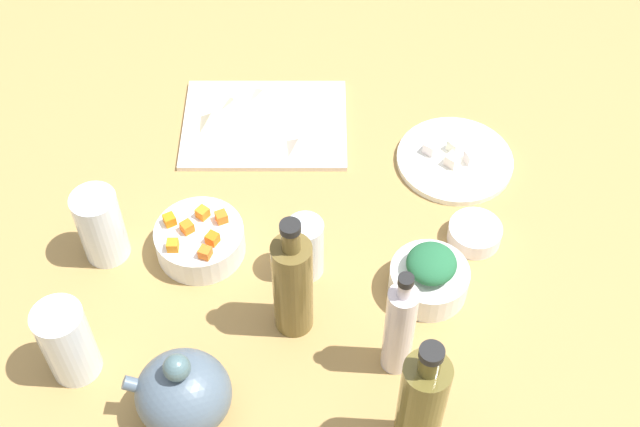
{
  "coord_description": "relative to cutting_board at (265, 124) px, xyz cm",
  "views": [
    {
      "loc": [
        -5.17,
        88.59,
        116.17
      ],
      "look_at": [
        0.0,
        0.0,
        8.0
      ],
      "focal_mm": 47.64,
      "sensor_mm": 36.0,
      "label": 1
    }
  ],
  "objects": [
    {
      "name": "tofu_cube_0",
      "position": [
        -35.17,
        5.22,
        1.8
      ],
      "size": [
        3.11,
        3.11,
        2.2
      ],
      "primitive_type": "cube",
      "rotation": [
        0.0,
        0.0,
        2.35
      ],
      "color": "white",
      "rests_on": "plate_tofu"
    },
    {
      "name": "dumpling_1",
      "position": [
        9.61,
        1.24,
        2.06
      ],
      "size": [
        6.83,
        6.85,
        3.12
      ],
      "primitive_type": "pyramid",
      "rotation": [
        0.0,
        0.0,
        0.89
      ],
      "color": "beige",
      "rests_on": "cutting_board"
    },
    {
      "name": "bottle_2",
      "position": [
        -8.88,
        42.74,
        9.69
      ],
      "size": [
        6.02,
        6.02,
        24.23
      ],
      "color": "brown",
      "rests_on": "tabletop"
    },
    {
      "name": "dumpling_3",
      "position": [
        -6.92,
        6.39,
        1.8
      ],
      "size": [
        6.05,
        6.02,
        2.59
      ],
      "primitive_type": "pyramid",
      "rotation": [
        0.0,
        0.0,
        5.66
      ],
      "color": "beige",
      "rests_on": "cutting_board"
    },
    {
      "name": "plate_tofu",
      "position": [
        -35.29,
        7.26,
        0.1
      ],
      "size": [
        21.01,
        21.01,
        1.2
      ],
      "primitive_type": "cylinder",
      "color": "white",
      "rests_on": "tabletop"
    },
    {
      "name": "bottle_1",
      "position": [
        -27.3,
        61.72,
        10.51
      ],
      "size": [
        6.32,
        6.32,
        25.48
      ],
      "color": "brown",
      "rests_on": "tabletop"
    },
    {
      "name": "carrot_cube_6",
      "position": [
        12.41,
        28.44,
        5.61
      ],
      "size": [
        2.48,
        2.48,
        1.8
      ],
      "primitive_type": "cube",
      "rotation": [
        0.0,
        0.0,
        2.13
      ],
      "color": "orange",
      "rests_on": "bowl_carrots"
    },
    {
      "name": "carrot_cube_4",
      "position": [
        5.68,
        34.71,
        5.61
      ],
      "size": [
        2.27,
        2.27,
        1.8
      ],
      "primitive_type": "cube",
      "rotation": [
        0.0,
        0.0,
        1.25
      ],
      "color": "orange",
      "rests_on": "bowl_carrots"
    },
    {
      "name": "carrot_cube_5",
      "position": [
        7.27,
        26.68,
        5.61
      ],
      "size": [
        2.5,
        2.5,
        1.8
      ],
      "primitive_type": "cube",
      "rotation": [
        0.0,
        0.0,
        2.54
      ],
      "color": "orange",
      "rests_on": "bowl_carrots"
    },
    {
      "name": "bowl_carrots",
      "position": [
        7.61,
        29.73,
        2.1
      ],
      "size": [
        14.63,
        14.63,
        5.21
      ],
      "primitive_type": "cylinder",
      "color": "white",
      "rests_on": "tabletop"
    },
    {
      "name": "dumpling_0",
      "position": [
        0.79,
        -6.66,
        1.51
      ],
      "size": [
        6.99,
        6.9,
        2.03
      ],
      "primitive_type": "pyramid",
      "rotation": [
        0.0,
        0.0,
        0.63
      ],
      "color": "beige",
      "rests_on": "cutting_board"
    },
    {
      "name": "carrot_cube_2",
      "position": [
        4.07,
        27.39,
        5.61
      ],
      "size": [
        2.43,
        2.43,
        1.8
      ],
      "primitive_type": "cube",
      "rotation": [
        0.0,
        0.0,
        0.48
      ],
      "color": "orange",
      "rests_on": "bowl_carrots"
    },
    {
      "name": "bottle_0",
      "position": [
        -24.6,
        48.98,
        9.04
      ],
      "size": [
        4.42,
        4.42,
        22.0
      ],
      "color": "silver",
      "rests_on": "tabletop"
    },
    {
      "name": "carrot_cube_3",
      "position": [
        11.03,
        33.59,
        5.61
      ],
      "size": [
        1.92,
        1.92,
        1.8
      ],
      "primitive_type": "cube",
      "rotation": [
        0.0,
        0.0,
        0.07
      ],
      "color": "orange",
      "rests_on": "bowl_carrots"
    },
    {
      "name": "teapot",
      "position": [
        5.26,
        59.07,
        5.53
      ],
      "size": [
        15.22,
        13.06,
        15.08
      ],
      "color": "#4F606F",
      "rests_on": "tabletop"
    },
    {
      "name": "chopped_greens_mound",
      "position": [
        -29.74,
        35.54,
        6.68
      ],
      "size": [
        10.26,
        10.42,
        3.93
      ],
      "primitive_type": "ellipsoid",
      "rotation": [
        0.0,
        0.0,
        1.2
      ],
      "color": "#226139",
      "rests_on": "bowl_greens"
    },
    {
      "name": "cutting_board",
      "position": [
        0.0,
        0.0,
        0.0
      ],
      "size": [
        31.87,
        24.76,
        1.0
      ],
      "primitive_type": "cube",
      "rotation": [
        0.0,
        0.0,
        0.06
      ],
      "color": "silver",
      "rests_on": "tabletop"
    },
    {
      "name": "tofu_cube_3",
      "position": [
        -30.85,
        6.07,
        1.8
      ],
      "size": [
        3.06,
        3.06,
        2.2
      ],
      "primitive_type": "cube",
      "rotation": [
        0.0,
        0.0,
        0.96
      ],
      "color": "white",
      "rests_on": "plate_tofu"
    },
    {
      "name": "drinking_glass_0",
      "position": [
        23.05,
        30.88,
        6.28
      ],
      "size": [
        7.34,
        7.34,
        13.55
      ],
      "primitive_type": "cylinder",
      "color": "white",
      "rests_on": "tabletop"
    },
    {
      "name": "drinking_glass_1",
      "position": [
        23.01,
        52.51,
        6.57
      ],
      "size": [
        7.43,
        7.43,
        14.14
      ],
      "primitive_type": "cylinder",
      "color": "white",
      "rests_on": "tabletop"
    },
    {
      "name": "drinking_glass_2",
      "position": [
        -10.0,
        32.57,
        5.23
      ],
      "size": [
        5.86,
        5.86,
        11.45
      ],
      "primitive_type": "cylinder",
      "color": "white",
      "rests_on": "tabletop"
    },
    {
      "name": "tabletop",
      "position": [
        -11.86,
        24.8,
        -2.0
      ],
      "size": [
        190.0,
        190.0,
        3.0
      ],
      "primitive_type": "cube",
      "color": "#A37F47",
      "rests_on": "ground"
    },
    {
      "name": "tofu_cube_1",
      "position": [
        -38.09,
        7.91,
        1.8
      ],
      "size": [
        2.93,
        2.93,
        2.2
      ],
      "primitive_type": "cube",
      "rotation": [
        0.0,
        0.0,
        0.44
      ],
      "color": "white",
      "rests_on": "plate_tofu"
    },
    {
      "name": "bowl_small_side",
      "position": [
        -37.75,
        25.23,
        1.09
      ],
      "size": [
        8.91,
        8.91,
        3.17
      ],
      "primitive_type": "cylinder",
      "color": "white",
      "rests_on": "tabletop"
    },
    {
      "name": "carrot_cube_0",
      "position": [
        4.92,
        31.86,
        5.61
      ],
      "size": [
        2.43,
        2.43,
        1.8
      ],
      "primitive_type": "cube",
      "rotation": [
        0.0,
        0.0,
        2.65
      ],
      "color": "orange",
      "rests_on": "bowl_carrots"
    },
    {
      "name": "dumpling_2",
      "position": [
        6.0,
        -3.4,
        1.72
      ],
      "size": [
        6.22,
        6.39,
        2.43
      ],
      "primitive_type": "pyramid",
      "rotation": [
        0.0,
        0.0,
        5.12
      ],
      "color": "beige",
      "rests_on": "cutting_board"
    },
    {
      "name": "bowl_greens",
      "position": [
        -29.74,
        35.54,
        2.11
      ],
      "size": [
        12.57,
        12.57,
        5.22
      ],
      "primitive_type": "cylinder",
      "color": "white",
      "rests_on": "tabletop"
    },
    {
      "name": "carrot_cube_1",
      "position": [
        9.33,
        29.8,
        5.61
      ],
      "size": [
        2.54,
        2.54,
        1.8
      ],
      "primitive_type": "cube",
      "rotation": [
        0.0,
        0.0,
        2.3
      ],
      "color": "orange",
      "rests_on": "bowl_carrots"
    },
    {
      "name": "tofu_cube_2",
      "position": [
        -34.63,
        8.94,
        1.8
      ],
      "size": [
        3.09,
        3.09,
        2.2
      ],
      "primitive_type": "cube",
      "rotation": [
        0.0,
        0.0,
        2.46
      ],
      "color": "#F5E0CA",
      "rests_on": "plate_tofu"
    }
  ]
}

